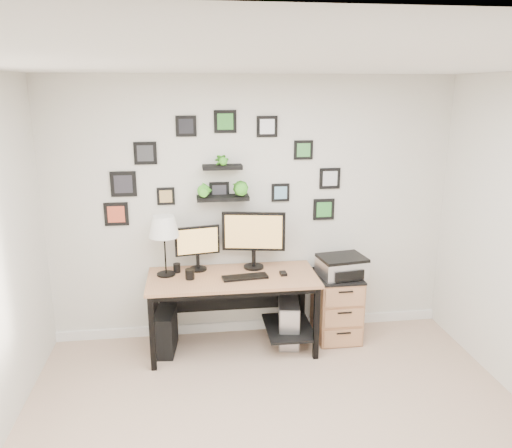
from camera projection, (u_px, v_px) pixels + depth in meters
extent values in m
plane|color=silver|center=(298.00, 64.00, 2.70)|extent=(4.00, 4.00, 0.00)
plane|color=silver|center=(253.00, 210.00, 4.95)|extent=(4.00, 0.00, 4.00)
cube|color=white|center=(253.00, 325.00, 5.27)|extent=(4.00, 0.03, 0.10)
cube|color=#B47D55|center=(233.00, 278.00, 4.72)|extent=(1.60, 0.70, 0.03)
cube|color=black|center=(233.00, 282.00, 4.73)|extent=(1.54, 0.64, 0.05)
cube|color=black|center=(230.00, 291.00, 5.11)|extent=(1.44, 0.02, 0.41)
cube|color=black|center=(289.00, 327.00, 4.94)|extent=(0.45, 0.63, 0.03)
cube|color=black|center=(152.00, 334.00, 4.44)|extent=(0.05, 0.05, 0.72)
cube|color=black|center=(156.00, 305.00, 5.01)|extent=(0.05, 0.05, 0.72)
cube|color=black|center=(316.00, 323.00, 4.63)|extent=(0.05, 0.05, 0.72)
cube|color=black|center=(302.00, 297.00, 5.20)|extent=(0.05, 0.05, 0.72)
cylinder|color=black|center=(198.00, 269.00, 4.88)|extent=(0.20, 0.20, 0.02)
cylinder|color=black|center=(198.00, 262.00, 4.86)|extent=(0.04, 0.04, 0.15)
cube|color=black|center=(197.00, 241.00, 4.80)|extent=(0.43, 0.11, 0.28)
cube|color=tan|center=(198.00, 241.00, 4.78)|extent=(0.38, 0.08, 0.24)
cylinder|color=black|center=(254.00, 267.00, 4.93)|extent=(0.23, 0.23, 0.02)
cylinder|color=black|center=(254.00, 258.00, 4.91)|extent=(0.05, 0.05, 0.18)
cube|color=black|center=(254.00, 231.00, 4.83)|extent=(0.61, 0.14, 0.38)
cube|color=tan|center=(253.00, 232.00, 4.81)|extent=(0.54, 0.11, 0.33)
cube|color=black|center=(245.00, 277.00, 4.67)|extent=(0.44, 0.18, 0.02)
cube|color=black|center=(283.00, 273.00, 4.75)|extent=(0.06, 0.09, 0.03)
cylinder|color=black|center=(166.00, 274.00, 4.75)|extent=(0.18, 0.18, 0.02)
cylinder|color=black|center=(165.00, 248.00, 4.68)|extent=(0.02, 0.02, 0.53)
cone|color=white|center=(164.00, 226.00, 4.62)|extent=(0.28, 0.28, 0.20)
cylinder|color=black|center=(190.00, 274.00, 4.64)|extent=(0.09, 0.09, 0.10)
cylinder|color=black|center=(177.00, 268.00, 4.81)|extent=(0.07, 0.07, 0.09)
cube|color=black|center=(166.00, 332.00, 4.80)|extent=(0.22, 0.42, 0.41)
cube|color=gray|center=(288.00, 321.00, 4.98)|extent=(0.26, 0.46, 0.44)
cube|color=silver|center=(289.00, 332.00, 4.76)|extent=(0.18, 0.04, 0.41)
cube|color=#B47D55|center=(336.00, 307.00, 5.06)|extent=(0.42, 0.50, 0.65)
cube|color=black|center=(338.00, 276.00, 4.97)|extent=(0.43, 0.51, 0.02)
cube|color=#B47D55|center=(343.00, 338.00, 4.87)|extent=(0.39, 0.02, 0.18)
cylinder|color=black|center=(344.00, 333.00, 4.84)|extent=(0.14, 0.02, 0.02)
cube|color=#B47D55|center=(344.00, 318.00, 4.81)|extent=(0.39, 0.02, 0.18)
cylinder|color=black|center=(345.00, 313.00, 4.78)|extent=(0.14, 0.02, 0.02)
cube|color=#B47D55|center=(345.00, 297.00, 4.76)|extent=(0.39, 0.02, 0.18)
cylinder|color=black|center=(346.00, 292.00, 4.73)|extent=(0.14, 0.02, 0.02)
cube|color=silver|center=(342.00, 267.00, 4.93)|extent=(0.48, 0.40, 0.17)
cube|color=black|center=(342.00, 258.00, 4.90)|extent=(0.48, 0.40, 0.03)
cube|color=black|center=(350.00, 276.00, 4.77)|extent=(0.30, 0.06, 0.10)
cube|color=black|center=(223.00, 198.00, 4.79)|extent=(0.50, 0.18, 0.04)
cube|color=black|center=(222.00, 167.00, 4.70)|extent=(0.38, 0.15, 0.04)
imported|color=green|center=(205.00, 182.00, 4.73)|extent=(0.15, 0.12, 0.27)
imported|color=green|center=(240.00, 182.00, 4.77)|extent=(0.15, 0.15, 0.27)
imported|color=green|center=(222.00, 151.00, 4.66)|extent=(0.13, 0.09, 0.25)
cube|color=black|center=(219.00, 192.00, 4.85)|extent=(0.19, 0.02, 0.19)
cube|color=#37353C|center=(219.00, 192.00, 4.84)|extent=(0.13, 0.00, 0.13)
cube|color=black|center=(330.00, 178.00, 4.96)|extent=(0.21, 0.02, 0.21)
cube|color=silver|center=(330.00, 179.00, 4.95)|extent=(0.15, 0.00, 0.15)
cube|color=black|center=(225.00, 122.00, 4.68)|extent=(0.21, 0.02, 0.21)
cube|color=#30832B|center=(225.00, 122.00, 4.67)|extent=(0.15, 0.00, 0.15)
cube|color=black|center=(303.00, 150.00, 4.85)|extent=(0.19, 0.02, 0.19)
cube|color=#408D41|center=(304.00, 150.00, 4.84)|extent=(0.13, 0.00, 0.13)
cube|color=black|center=(324.00, 209.00, 5.04)|extent=(0.22, 0.02, 0.22)
cube|color=green|center=(324.00, 210.00, 5.03)|extent=(0.15, 0.00, 0.15)
cube|color=black|center=(186.00, 126.00, 4.64)|extent=(0.19, 0.02, 0.19)
cube|color=black|center=(186.00, 126.00, 4.63)|extent=(0.14, 0.00, 0.14)
cube|color=black|center=(123.00, 184.00, 4.71)|extent=(0.24, 0.02, 0.24)
cube|color=#24232B|center=(123.00, 184.00, 4.70)|extent=(0.17, 0.00, 0.17)
cube|color=black|center=(281.00, 193.00, 4.93)|extent=(0.18, 0.02, 0.18)
cube|color=#6EA2C2|center=(281.00, 193.00, 4.92)|extent=(0.12, 0.00, 0.12)
cube|color=black|center=(116.00, 214.00, 4.77)|extent=(0.23, 0.02, 0.23)
cube|color=#CA4B2F|center=(116.00, 214.00, 4.76)|extent=(0.16, 0.00, 0.16)
cube|color=black|center=(267.00, 127.00, 4.74)|extent=(0.20, 0.02, 0.20)
cube|color=white|center=(267.00, 127.00, 4.73)|extent=(0.14, 0.00, 0.14)
cube|color=black|center=(166.00, 196.00, 4.79)|extent=(0.17, 0.02, 0.17)
cube|color=tan|center=(166.00, 196.00, 4.78)|extent=(0.12, 0.00, 0.12)
cube|color=black|center=(145.00, 153.00, 4.66)|extent=(0.21, 0.02, 0.21)
cube|color=#303135|center=(145.00, 153.00, 4.65)|extent=(0.15, 0.00, 0.15)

